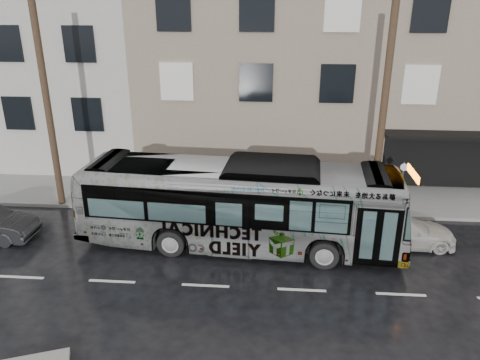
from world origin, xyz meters
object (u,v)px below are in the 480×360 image
(bus, at_px, (239,204))
(sign_post, at_px, (401,189))
(utility_pole_rear, at_px, (48,106))
(white_sedan, at_px, (401,231))
(utility_pole_front, at_px, (383,112))

(bus, bearing_deg, sign_post, -62.41)
(bus, bearing_deg, utility_pole_rear, 75.25)
(sign_post, bearing_deg, white_sedan, -100.78)
(sign_post, xyz_separation_m, white_sedan, (-0.46, -2.42, -0.76))
(utility_pole_front, relative_size, utility_pole_rear, 1.00)
(utility_pole_front, distance_m, sign_post, 3.48)
(bus, bearing_deg, utility_pole_front, -58.44)
(utility_pole_front, height_order, utility_pole_rear, same)
(bus, relative_size, white_sedan, 2.99)
(sign_post, distance_m, white_sedan, 2.58)
(sign_post, bearing_deg, utility_pole_rear, 180.00)
(utility_pole_rear, bearing_deg, bus, -18.98)
(utility_pole_rear, height_order, white_sedan, utility_pole_rear)
(utility_pole_rear, xyz_separation_m, sign_post, (15.10, 0.00, -3.30))
(utility_pole_front, distance_m, bus, 6.95)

